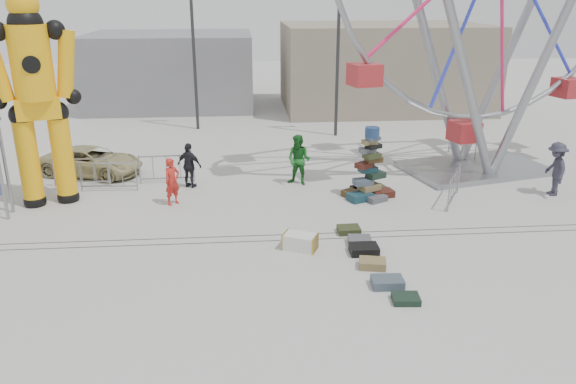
{
  "coord_description": "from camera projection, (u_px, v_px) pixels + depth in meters",
  "views": [
    {
      "loc": [
        -1.68,
        -14.27,
        6.86
      ],
      "look_at": [
        -0.34,
        1.68,
        1.11
      ],
      "focal_mm": 35.0,
      "sensor_mm": 36.0,
      "label": 1
    }
  ],
  "objects": [
    {
      "name": "parked_suv",
      "position": [
        92.0,
        161.0,
        22.02
      ],
      "size": [
        4.31,
        2.95,
        1.1
      ],
      "primitive_type": "imported",
      "rotation": [
        0.0,
        0.0,
        1.26
      ],
      "color": "tan",
      "rests_on": "ground"
    },
    {
      "name": "barricade_wheel_back",
      "position": [
        462.0,
        145.0,
        24.29
      ],
      "size": [
        0.5,
        1.98,
        1.1
      ],
      "primitive_type": null,
      "rotation": [
        0.0,
        0.0,
        -1.37
      ],
      "color": "gray",
      "rests_on": "ground"
    },
    {
      "name": "row_case_0",
      "position": [
        349.0,
        230.0,
        16.84
      ],
      "size": [
        0.67,
        0.54,
        0.19
      ],
      "primitive_type": "cube",
      "rotation": [
        0.0,
        0.0,
        0.02
      ],
      "color": "#313B1D",
      "rests_on": "ground"
    },
    {
      "name": "barricade_dummy_a",
      "position": [
        82.0,
        172.0,
        20.7
      ],
      "size": [
        2.0,
        0.14,
        1.1
      ],
      "primitive_type": null,
      "rotation": [
        0.0,
        0.0,
        -0.02
      ],
      "color": "gray",
      "rests_on": "ground"
    },
    {
      "name": "ground",
      "position": [
        305.0,
        249.0,
        15.83
      ],
      "size": [
        90.0,
        90.0,
        0.0
      ],
      "primitive_type": "plane",
      "color": "#9E9E99",
      "rests_on": "ground"
    },
    {
      "name": "suitcase_tower",
      "position": [
        369.0,
        178.0,
        19.59
      ],
      "size": [
        1.9,
        1.65,
        2.51
      ],
      "rotation": [
        0.0,
        0.0,
        0.35
      ],
      "color": "#183D4A",
      "rests_on": "ground"
    },
    {
      "name": "track_line_near",
      "position": [
        303.0,
        240.0,
        16.39
      ],
      "size": [
        40.0,
        0.04,
        0.01
      ],
      "primitive_type": "cube",
      "color": "#47443F",
      "rests_on": "ground"
    },
    {
      "name": "crash_test_dummy",
      "position": [
        36.0,
        93.0,
        17.97
      ],
      "size": [
        2.83,
        1.38,
        7.18
      ],
      "rotation": [
        0.0,
        0.0,
        0.33
      ],
      "color": "black",
      "rests_on": "ground"
    },
    {
      "name": "pedestrian_green",
      "position": [
        299.0,
        160.0,
        20.79
      ],
      "size": [
        1.15,
        1.07,
        1.89
      ],
      "primitive_type": "imported",
      "rotation": [
        0.0,
        0.0,
        -0.51
      ],
      "color": "#19641F",
      "rests_on": "ground"
    },
    {
      "name": "barricade_dummy_b",
      "position": [
        108.0,
        177.0,
        20.21
      ],
      "size": [
        2.0,
        0.2,
        1.1
      ],
      "primitive_type": null,
      "rotation": [
        0.0,
        0.0,
        -0.05
      ],
      "color": "gray",
      "rests_on": "ground"
    },
    {
      "name": "row_case_3",
      "position": [
        372.0,
        264.0,
        14.72
      ],
      "size": [
        0.78,
        0.63,
        0.22
      ],
      "primitive_type": "cube",
      "rotation": [
        0.0,
        0.0,
        -0.2
      ],
      "color": "olive",
      "rests_on": "ground"
    },
    {
      "name": "pedestrian_red",
      "position": [
        172.0,
        182.0,
        18.87
      ],
      "size": [
        0.69,
        0.69,
        1.62
      ],
      "primitive_type": "imported",
      "rotation": [
        0.0,
        0.0,
        0.75
      ],
      "color": "red",
      "rests_on": "ground"
    },
    {
      "name": "row_case_4",
      "position": [
        387.0,
        282.0,
        13.77
      ],
      "size": [
        0.8,
        0.56,
        0.23
      ],
      "primitive_type": "cube",
      "rotation": [
        0.0,
        0.0,
        -0.04
      ],
      "color": "#455462",
      "rests_on": "ground"
    },
    {
      "name": "lamp_post_left",
      "position": [
        195.0,
        41.0,
        28.08
      ],
      "size": [
        1.41,
        0.25,
        8.0
      ],
      "color": "#2D2D30",
      "rests_on": "ground"
    },
    {
      "name": "row_case_2",
      "position": [
        364.0,
        249.0,
        15.51
      ],
      "size": [
        0.79,
        0.59,
        0.24
      ],
      "primitive_type": "cube",
      "rotation": [
        0.0,
        0.0,
        -0.01
      ],
      "color": "black",
      "rests_on": "ground"
    },
    {
      "name": "barricade_dummy_c",
      "position": [
        167.0,
        169.0,
        21.09
      ],
      "size": [
        2.0,
        0.19,
        1.1
      ],
      "primitive_type": null,
      "rotation": [
        0.0,
        0.0,
        0.05
      ],
      "color": "gray",
      "rests_on": "ground"
    },
    {
      "name": "building_right",
      "position": [
        383.0,
        66.0,
        34.29
      ],
      "size": [
        12.0,
        8.0,
        5.0
      ],
      "primitive_type": "cube",
      "color": "gray",
      "rests_on": "ground"
    },
    {
      "name": "track_line_far",
      "position": [
        301.0,
        234.0,
        16.77
      ],
      "size": [
        40.0,
        0.04,
        0.01
      ],
      "primitive_type": "cube",
      "color": "#47443F",
      "rests_on": "ground"
    },
    {
      "name": "barricade_wheel_front",
      "position": [
        454.0,
        187.0,
        19.14
      ],
      "size": [
        1.08,
        1.79,
        1.1
      ],
      "primitive_type": null,
      "rotation": [
        0.0,
        0.0,
        1.05
      ],
      "color": "gray",
      "rests_on": "ground"
    },
    {
      "name": "building_left",
      "position": [
        172.0,
        69.0,
        35.25
      ],
      "size": [
        10.0,
        8.0,
        4.4
      ],
      "primitive_type": "cube",
      "color": "gray",
      "rests_on": "ground"
    },
    {
      "name": "pedestrian_grey",
      "position": [
        555.0,
        169.0,
        19.71
      ],
      "size": [
        0.86,
        1.31,
        1.92
      ],
      "primitive_type": "imported",
      "rotation": [
        0.0,
        0.0,
        -1.69
      ],
      "color": "#2B2937",
      "rests_on": "ground"
    },
    {
      "name": "lamp_post_right",
      "position": [
        340.0,
        44.0,
        26.75
      ],
      "size": [
        1.41,
        0.25,
        8.0
      ],
      "color": "#2D2D30",
      "rests_on": "ground"
    },
    {
      "name": "row_case_5",
      "position": [
        406.0,
        299.0,
        13.1
      ],
      "size": [
        0.67,
        0.55,
        0.16
      ],
      "primitive_type": "cube",
      "rotation": [
        0.0,
        0.0,
        -0.08
      ],
      "color": "black",
      "rests_on": "ground"
    },
    {
      "name": "steamer_trunk",
      "position": [
        300.0,
        242.0,
        15.74
      ],
      "size": [
        1.07,
        0.87,
        0.44
      ],
      "primitive_type": "cube",
      "rotation": [
        0.0,
        0.0,
        -0.42
      ],
      "color": "silver",
      "rests_on": "ground"
    },
    {
      "name": "pedestrian_black",
      "position": [
        189.0,
        166.0,
        20.51
      ],
      "size": [
        1.06,
        0.81,
        1.67
      ],
      "primitive_type": "imported",
      "rotation": [
        0.0,
        0.0,
        2.67
      ],
      "color": "black",
      "rests_on": "ground"
    },
    {
      "name": "row_case_1",
      "position": [
        360.0,
        241.0,
        16.07
      ],
      "size": [
        0.7,
        0.61,
        0.21
      ],
      "primitive_type": "cube",
      "rotation": [
        0.0,
        0.0,
        -0.1
      ],
      "color": "#56575D",
      "rests_on": "ground"
    }
  ]
}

